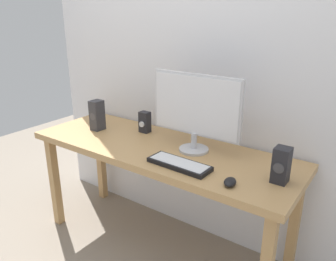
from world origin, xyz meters
The scene contains 9 objects.
ground_plane centered at (0.00, 0.00, 0.00)m, with size 6.00×6.00×0.00m, color gray.
wall_back centered at (0.00, 0.34, 1.50)m, with size 2.46×0.04×3.00m, color silver.
desk centered at (0.00, 0.00, 0.67)m, with size 1.75×0.61×0.75m.
monitor centered at (0.21, 0.07, 1.01)m, with size 0.58×0.18×0.47m.
keyboard_primary centered at (0.26, -0.17, 0.77)m, with size 0.37×0.14×0.03m.
mouse centered at (0.57, -0.20, 0.77)m, with size 0.06×0.09×0.03m, color black.
speaker_right centered at (0.76, -0.02, 0.84)m, with size 0.08×0.09×0.18m.
speaker_left centered at (-0.55, 0.00, 0.86)m, with size 0.07×0.09×0.21m.
audio_controller centered at (-0.25, 0.15, 0.83)m, with size 0.07×0.07×0.15m.
Camera 1 is at (1.16, -1.55, 1.56)m, focal length 35.63 mm.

